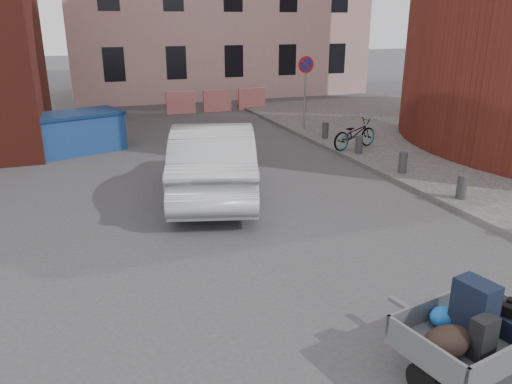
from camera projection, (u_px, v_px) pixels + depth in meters
name	position (u px, v px, depth m)	size (l,w,h in m)	color
ground	(223.00, 269.00, 8.38)	(120.00, 120.00, 0.00)	#38383A
sidewalk	(500.00, 156.00, 15.18)	(9.00, 24.00, 0.12)	#474442
no_parking_sign	(306.00, 78.00, 18.11)	(0.60, 0.09, 2.65)	gray
bollards	(403.00, 163.00, 13.24)	(0.22, 9.02, 0.55)	#3A3A3D
barriers	(217.00, 101.00, 22.91)	(4.70, 0.18, 1.00)	red
trailer	(471.00, 332.00, 5.66)	(1.78, 1.92, 1.20)	black
dumpster	(73.00, 132.00, 15.72)	(3.32, 2.40, 1.25)	navy
silver_car	(213.00, 158.00, 11.83)	(1.82, 5.23, 1.72)	#A6A7AD
bicycle	(355.00, 134.00, 15.74)	(0.62, 1.77, 0.93)	black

